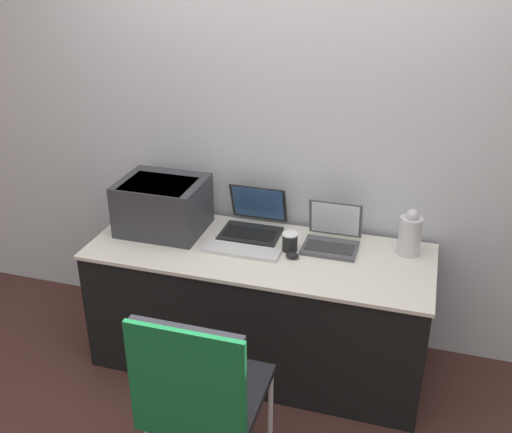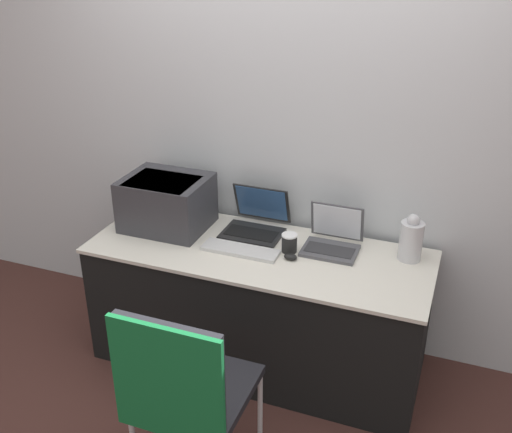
{
  "view_description": "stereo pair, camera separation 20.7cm",
  "coord_description": "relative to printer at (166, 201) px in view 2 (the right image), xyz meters",
  "views": [
    {
      "loc": [
        0.78,
        -2.35,
        2.27
      ],
      "look_at": [
        -0.03,
        0.37,
        0.9
      ],
      "focal_mm": 42.0,
      "sensor_mm": 36.0,
      "label": 1
    },
    {
      "loc": [
        0.98,
        -2.28,
        2.27
      ],
      "look_at": [
        -0.03,
        0.37,
        0.9
      ],
      "focal_mm": 42.0,
      "sensor_mm": 36.0,
      "label": 2
    }
  ],
  "objects": [
    {
      "name": "ground_plane",
      "position": [
        0.59,
        -0.42,
        -0.88
      ],
      "size": [
        14.0,
        14.0,
        0.0
      ],
      "primitive_type": "plane",
      "color": "#472823"
    },
    {
      "name": "wall_back",
      "position": [
        0.59,
        0.33,
        0.42
      ],
      "size": [
        8.0,
        0.05,
        2.6
      ],
      "color": "silver",
      "rests_on": "ground_plane"
    },
    {
      "name": "table",
      "position": [
        0.59,
        -0.08,
        -0.52
      ],
      "size": [
        1.83,
        0.69,
        0.72
      ],
      "color": "black",
      "rests_on": "ground_plane"
    },
    {
      "name": "printer",
      "position": [
        0.0,
        0.0,
        0.0
      ],
      "size": [
        0.46,
        0.38,
        0.3
      ],
      "color": "#333338",
      "rests_on": "table"
    },
    {
      "name": "laptop_left",
      "position": [
        0.49,
        0.12,
        -0.11
      ],
      "size": [
        0.33,
        0.32,
        0.24
      ],
      "color": "black",
      "rests_on": "table"
    },
    {
      "name": "laptop_right",
      "position": [
        0.95,
        0.08,
        -0.11
      ],
      "size": [
        0.29,
        0.26,
        0.23
      ],
      "color": "#4C4C51",
      "rests_on": "table"
    },
    {
      "name": "external_keyboard",
      "position": [
        0.5,
        -0.13,
        -0.15
      ],
      "size": [
        0.41,
        0.12,
        0.02
      ],
      "color": "silver",
      "rests_on": "table"
    },
    {
      "name": "coffee_cup",
      "position": [
        0.74,
        -0.04,
        -0.11
      ],
      "size": [
        0.08,
        0.08,
        0.1
      ],
      "color": "black",
      "rests_on": "table"
    },
    {
      "name": "mouse",
      "position": [
        0.78,
        -0.12,
        -0.14
      ],
      "size": [
        0.07,
        0.05,
        0.03
      ],
      "color": "black",
      "rests_on": "table"
    },
    {
      "name": "metal_pitcher",
      "position": [
        1.35,
        0.11,
        -0.05
      ],
      "size": [
        0.12,
        0.12,
        0.26
      ],
      "color": "silver",
      "rests_on": "table"
    },
    {
      "name": "chair",
      "position": [
        0.61,
        -1.03,
        -0.3
      ],
      "size": [
        0.48,
        0.5,
        0.96
      ],
      "color": "black",
      "rests_on": "ground_plane"
    }
  ]
}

